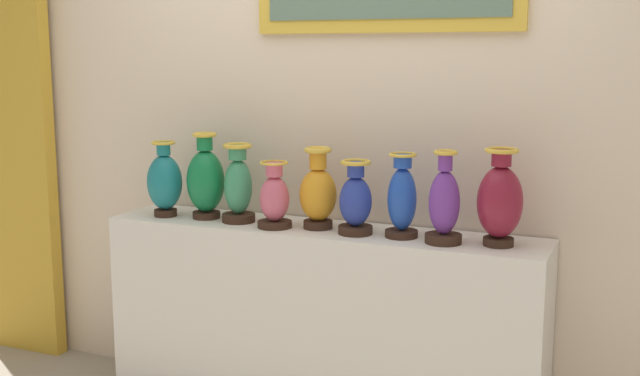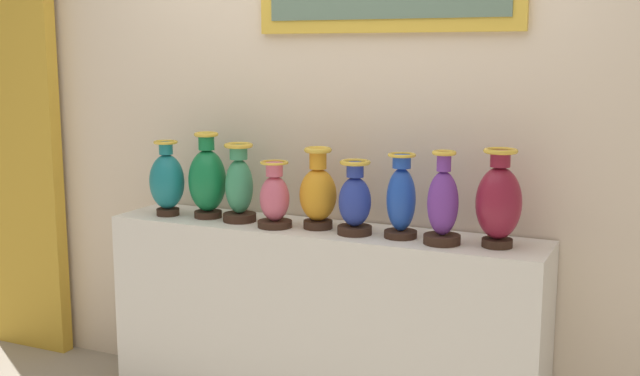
# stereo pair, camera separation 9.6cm
# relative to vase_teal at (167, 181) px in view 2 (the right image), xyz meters

# --- Properties ---
(display_shelf) EXTENTS (2.06, 0.40, 0.92)m
(display_shelf) POSITION_rel_vase_teal_xyz_m (0.80, 0.05, -0.63)
(display_shelf) COLOR silver
(display_shelf) RESTS_ON ground_plane
(back_wall) EXTENTS (4.73, 0.14, 3.03)m
(back_wall) POSITION_rel_vase_teal_xyz_m (0.80, 0.31, 0.44)
(back_wall) COLOR beige
(back_wall) RESTS_ON ground_plane
(curtain_gold) EXTENTS (0.53, 0.08, 2.64)m
(curtain_gold) POSITION_rel_vase_teal_xyz_m (-1.14, 0.19, 0.23)
(curtain_gold) COLOR gold
(curtain_gold) RESTS_ON ground_plane
(vase_teal) EXTENTS (0.17, 0.17, 0.37)m
(vase_teal) POSITION_rel_vase_teal_xyz_m (0.00, 0.00, 0.00)
(vase_teal) COLOR #382319
(vase_teal) RESTS_ON display_shelf
(vase_emerald) EXTENTS (0.18, 0.18, 0.41)m
(vase_emerald) POSITION_rel_vase_teal_xyz_m (0.21, 0.04, 0.02)
(vase_emerald) COLOR #382319
(vase_emerald) RESTS_ON display_shelf
(vase_jade) EXTENTS (0.16, 0.16, 0.37)m
(vase_jade) POSITION_rel_vase_teal_xyz_m (0.39, 0.03, -0.00)
(vase_jade) COLOR #382319
(vase_jade) RESTS_ON display_shelf
(vase_rose) EXTENTS (0.16, 0.16, 0.30)m
(vase_rose) POSITION_rel_vase_teal_xyz_m (0.60, -0.02, -0.04)
(vase_rose) COLOR #382319
(vase_rose) RESTS_ON display_shelf
(vase_amber) EXTENTS (0.17, 0.17, 0.37)m
(vase_amber) POSITION_rel_vase_teal_xyz_m (0.79, 0.05, -0.01)
(vase_amber) COLOR #382319
(vase_amber) RESTS_ON display_shelf
(vase_cobalt) EXTENTS (0.15, 0.15, 0.33)m
(vase_cobalt) POSITION_rel_vase_teal_xyz_m (0.99, 0.01, -0.02)
(vase_cobalt) COLOR #382319
(vase_cobalt) RESTS_ON display_shelf
(vase_sapphire) EXTENTS (0.14, 0.14, 0.37)m
(vase_sapphire) POSITION_rel_vase_teal_xyz_m (1.19, 0.03, -0.00)
(vase_sapphire) COLOR #382319
(vase_sapphire) RESTS_ON display_shelf
(vase_violet) EXTENTS (0.16, 0.16, 0.39)m
(vase_violet) POSITION_rel_vase_teal_xyz_m (1.39, -0.01, -0.01)
(vase_violet) COLOR #382319
(vase_violet) RESTS_ON display_shelf
(vase_burgundy) EXTENTS (0.19, 0.19, 0.41)m
(vase_burgundy) POSITION_rel_vase_teal_xyz_m (1.61, 0.04, 0.02)
(vase_burgundy) COLOR #382319
(vase_burgundy) RESTS_ON display_shelf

